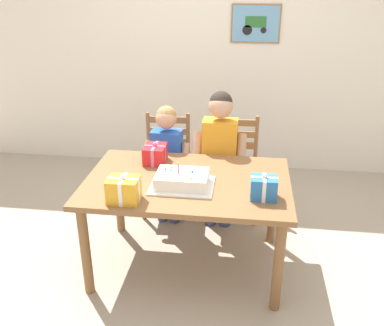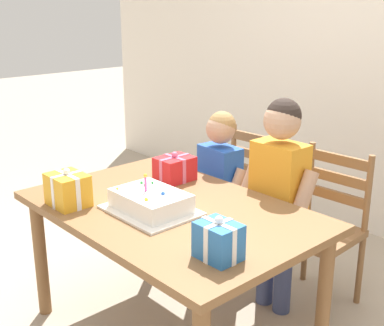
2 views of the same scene
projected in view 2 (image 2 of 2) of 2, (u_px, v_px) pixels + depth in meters
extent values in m
cube|color=silver|center=(384.00, 63.00, 3.70)|extent=(6.40, 0.08, 2.60)
cube|color=brown|center=(171.00, 211.00, 2.59)|extent=(1.48, 0.97, 0.04)
cylinder|color=brown|center=(41.00, 257.00, 2.91)|extent=(0.07, 0.07, 0.70)
cylinder|color=brown|center=(155.00, 218.00, 3.43)|extent=(0.07, 0.07, 0.70)
cylinder|color=brown|center=(324.00, 299.00, 2.50)|extent=(0.07, 0.07, 0.70)
cube|color=white|center=(151.00, 210.00, 2.53)|extent=(0.44, 0.34, 0.01)
cube|color=white|center=(151.00, 201.00, 2.51)|extent=(0.36, 0.26, 0.09)
cylinder|color=#E04C9E|center=(146.00, 184.00, 2.50)|extent=(0.01, 0.01, 0.07)
sphere|color=yellow|center=(145.00, 176.00, 2.49)|extent=(0.02, 0.02, 0.02)
sphere|color=green|center=(142.00, 183.00, 2.61)|extent=(0.01, 0.01, 0.01)
sphere|color=yellow|center=(146.00, 199.00, 2.39)|extent=(0.02, 0.02, 0.02)
sphere|color=green|center=(145.00, 185.00, 2.58)|extent=(0.02, 0.02, 0.02)
sphere|color=blue|center=(163.00, 193.00, 2.46)|extent=(0.02, 0.02, 0.02)
sphere|color=yellow|center=(117.00, 188.00, 2.53)|extent=(0.01, 0.01, 0.01)
sphere|color=green|center=(152.00, 183.00, 2.61)|extent=(0.01, 0.01, 0.01)
cube|color=#286BB7|center=(218.00, 241.00, 2.05)|extent=(0.17, 0.14, 0.15)
cube|color=white|center=(218.00, 241.00, 2.05)|extent=(0.18, 0.02, 0.16)
cube|color=white|center=(218.00, 241.00, 2.05)|extent=(0.02, 0.14, 0.16)
sphere|color=white|center=(219.00, 220.00, 2.02)|extent=(0.04, 0.04, 0.04)
cube|color=gold|center=(68.00, 190.00, 2.59)|extent=(0.20, 0.16, 0.16)
cube|color=white|center=(68.00, 190.00, 2.59)|extent=(0.21, 0.02, 0.17)
cube|color=white|center=(68.00, 190.00, 2.59)|extent=(0.02, 0.17, 0.17)
sphere|color=white|center=(67.00, 172.00, 2.56)|extent=(0.04, 0.04, 0.04)
cube|color=red|center=(175.00, 169.00, 2.95)|extent=(0.16, 0.20, 0.14)
cube|color=#DB668E|center=(175.00, 169.00, 2.95)|extent=(0.17, 0.02, 0.14)
cube|color=#DB668E|center=(175.00, 169.00, 2.95)|extent=(0.02, 0.21, 0.14)
sphere|color=#DB668E|center=(175.00, 155.00, 2.93)|extent=(0.04, 0.04, 0.04)
cube|color=brown|center=(235.00, 203.00, 3.43)|extent=(0.44, 0.44, 0.04)
cylinder|color=brown|center=(238.00, 254.00, 3.24)|extent=(0.04, 0.04, 0.43)
cylinder|color=brown|center=(195.00, 235.00, 3.50)|extent=(0.04, 0.04, 0.43)
cylinder|color=brown|center=(274.00, 235.00, 3.50)|extent=(0.04, 0.04, 0.43)
cylinder|color=brown|center=(232.00, 219.00, 3.75)|extent=(0.04, 0.04, 0.43)
cylinder|color=brown|center=(278.00, 168.00, 3.35)|extent=(0.04, 0.04, 0.45)
cylinder|color=brown|center=(233.00, 156.00, 3.61)|extent=(0.04, 0.04, 0.45)
cube|color=brown|center=(254.00, 171.00, 3.50)|extent=(0.36, 0.04, 0.06)
cube|color=brown|center=(255.00, 155.00, 3.47)|extent=(0.36, 0.04, 0.06)
cube|color=brown|center=(256.00, 139.00, 3.43)|extent=(0.36, 0.04, 0.06)
cube|color=brown|center=(317.00, 234.00, 2.97)|extent=(0.44, 0.44, 0.04)
cylinder|color=brown|center=(325.00, 295.00, 2.79)|extent=(0.04, 0.04, 0.43)
cylinder|color=brown|center=(268.00, 270.00, 3.05)|extent=(0.04, 0.04, 0.43)
cylinder|color=brown|center=(360.00, 270.00, 3.04)|extent=(0.04, 0.04, 0.43)
cylinder|color=brown|center=(305.00, 249.00, 3.30)|extent=(0.04, 0.04, 0.43)
cylinder|color=brown|center=(368.00, 194.00, 2.90)|extent=(0.04, 0.04, 0.45)
cylinder|color=brown|center=(310.00, 178.00, 3.16)|extent=(0.04, 0.04, 0.45)
cube|color=brown|center=(337.00, 196.00, 3.05)|extent=(0.36, 0.04, 0.06)
cube|color=brown|center=(339.00, 178.00, 3.01)|extent=(0.36, 0.04, 0.06)
cube|color=brown|center=(340.00, 160.00, 2.98)|extent=(0.36, 0.04, 0.06)
cylinder|color=#38426B|center=(283.00, 275.00, 2.95)|extent=(0.10, 0.10, 0.47)
cylinder|color=#38426B|center=(266.00, 267.00, 3.05)|extent=(0.10, 0.10, 0.47)
cube|color=orange|center=(278.00, 190.00, 2.85)|extent=(0.29, 0.18, 0.53)
cylinder|color=tan|center=(301.00, 204.00, 2.70)|extent=(0.08, 0.22, 0.36)
cylinder|color=tan|center=(249.00, 186.00, 2.96)|extent=(0.08, 0.22, 0.36)
sphere|color=tan|center=(282.00, 121.00, 2.73)|extent=(0.20, 0.20, 0.20)
sphere|color=#2D231E|center=(284.00, 116.00, 2.73)|extent=(0.19, 0.19, 0.19)
cylinder|color=#38426B|center=(224.00, 252.00, 3.28)|extent=(0.09, 0.09, 0.41)
cylinder|color=#38426B|center=(213.00, 245.00, 3.37)|extent=(0.09, 0.09, 0.41)
cube|color=blue|center=(220.00, 183.00, 3.19)|extent=(0.27, 0.18, 0.47)
cylinder|color=tan|center=(233.00, 194.00, 3.06)|extent=(0.09, 0.20, 0.32)
cylinder|color=tan|center=(199.00, 180.00, 3.30)|extent=(0.09, 0.20, 0.32)
sphere|color=tan|center=(221.00, 129.00, 3.09)|extent=(0.18, 0.18, 0.18)
sphere|color=#A87F4C|center=(222.00, 125.00, 3.09)|extent=(0.17, 0.17, 0.17)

